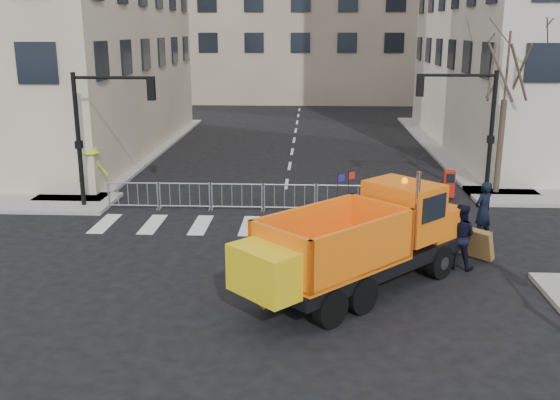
# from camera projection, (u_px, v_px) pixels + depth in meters

# --- Properties ---
(ground) EXTENTS (120.00, 120.00, 0.00)m
(ground) POSITION_uv_depth(u_px,v_px,m) (269.00, 286.00, 17.55)
(ground) COLOR black
(ground) RESTS_ON ground
(sidewalk_back) EXTENTS (64.00, 5.00, 0.15)m
(sidewalk_back) POSITION_uv_depth(u_px,v_px,m) (283.00, 202.00, 25.72)
(sidewalk_back) COLOR gray
(sidewalk_back) RESTS_ON ground
(traffic_light_left) EXTENTS (0.18, 0.18, 5.40)m
(traffic_light_left) POSITION_uv_depth(u_px,v_px,m) (79.00, 142.00, 24.46)
(traffic_light_left) COLOR black
(traffic_light_left) RESTS_ON ground
(traffic_light_right) EXTENTS (0.18, 0.18, 5.40)m
(traffic_light_right) POSITION_uv_depth(u_px,v_px,m) (491.00, 137.00, 25.57)
(traffic_light_right) COLOR black
(traffic_light_right) RESTS_ON ground
(crowd_barriers) EXTENTS (12.60, 0.60, 1.10)m
(crowd_barriers) POSITION_uv_depth(u_px,v_px,m) (263.00, 197.00, 24.77)
(crowd_barriers) COLOR #9EA0A5
(crowd_barriers) RESTS_ON ground
(street_tree) EXTENTS (3.00, 3.00, 7.50)m
(street_tree) POSITION_uv_depth(u_px,v_px,m) (503.00, 109.00, 26.22)
(street_tree) COLOR #382B21
(street_tree) RESTS_ON ground
(plow_truck) EXTENTS (7.72, 7.74, 3.35)m
(plow_truck) POSITION_uv_depth(u_px,v_px,m) (360.00, 240.00, 16.77)
(plow_truck) COLOR black
(plow_truck) RESTS_ON ground
(cop_a) EXTENTS (0.89, 0.82, 2.03)m
(cop_a) POSITION_uv_depth(u_px,v_px,m) (483.00, 211.00, 21.16)
(cop_a) COLOR black
(cop_a) RESTS_ON ground
(cop_b) EXTENTS (1.19, 1.08, 2.00)m
(cop_b) POSITION_uv_depth(u_px,v_px,m) (459.00, 236.00, 18.62)
(cop_b) COLOR black
(cop_b) RESTS_ON ground
(cop_c) EXTENTS (1.19, 1.15, 2.00)m
(cop_c) POSITION_uv_depth(u_px,v_px,m) (436.00, 210.00, 21.32)
(cop_c) COLOR black
(cop_c) RESTS_ON ground
(worker) EXTENTS (1.52, 1.40, 2.05)m
(worker) POSITION_uv_depth(u_px,v_px,m) (93.00, 170.00, 26.54)
(worker) COLOR #C0DC19
(worker) RESTS_ON sidewalk_back
(newspaper_box) EXTENTS (0.48, 0.44, 1.10)m
(newspaper_box) POSITION_uv_depth(u_px,v_px,m) (449.00, 184.00, 26.26)
(newspaper_box) COLOR red
(newspaper_box) RESTS_ON sidewalk_back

